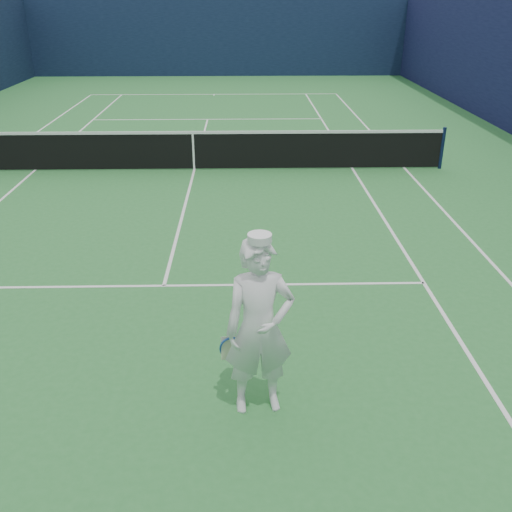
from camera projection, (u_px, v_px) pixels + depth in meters
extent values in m
plane|color=#2C7334|center=(194.00, 170.00, 14.75)|extent=(80.00, 80.00, 0.00)
cube|color=white|center=(214.00, 94.00, 25.52)|extent=(11.03, 0.06, 0.01)
cube|color=white|center=(405.00, 168.00, 14.86)|extent=(0.06, 23.83, 0.01)
cube|color=white|center=(34.00, 171.00, 14.66)|extent=(0.06, 23.77, 0.01)
cube|color=white|center=(352.00, 169.00, 14.83)|extent=(0.06, 23.77, 0.01)
cube|color=white|center=(208.00, 119.00, 20.55)|extent=(8.23, 0.06, 0.01)
cube|color=white|center=(164.00, 286.00, 8.95)|extent=(8.23, 0.06, 0.01)
cube|color=white|center=(194.00, 170.00, 14.75)|extent=(0.06, 12.80, 0.01)
cube|color=white|center=(214.00, 95.00, 25.38)|extent=(0.06, 0.30, 0.01)
cube|color=#0E1A35|center=(218.00, 37.00, 30.21)|extent=(20.12, 0.12, 4.00)
cylinder|color=#141E4C|center=(442.00, 148.00, 14.66)|extent=(0.09, 0.09, 1.07)
cube|color=black|center=(193.00, 151.00, 14.54)|extent=(12.79, 0.02, 0.92)
cube|color=white|center=(193.00, 133.00, 14.34)|extent=(12.79, 0.04, 0.07)
cube|color=white|center=(193.00, 152.00, 14.55)|extent=(0.05, 0.03, 0.94)
imported|color=white|center=(259.00, 328.00, 5.95)|extent=(0.79, 0.58, 2.02)
cylinder|color=white|center=(260.00, 238.00, 5.52)|extent=(0.24, 0.24, 0.08)
cube|color=white|center=(257.00, 236.00, 5.64)|extent=(0.19, 0.12, 0.02)
cylinder|color=navy|center=(232.00, 323.00, 5.96)|extent=(0.05, 0.09, 0.22)
cube|color=#1B4194|center=(232.00, 335.00, 6.09)|extent=(0.02, 0.02, 0.14)
torus|color=#1B4194|center=(231.00, 348.00, 6.23)|extent=(0.30, 0.14, 0.29)
cube|color=beige|center=(231.00, 348.00, 6.23)|extent=(0.22, 0.03, 0.30)
sphere|color=#C4CF17|center=(282.00, 313.00, 6.03)|extent=(0.07, 0.07, 0.07)
sphere|color=#C4CF17|center=(286.00, 309.00, 6.05)|extent=(0.07, 0.07, 0.07)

